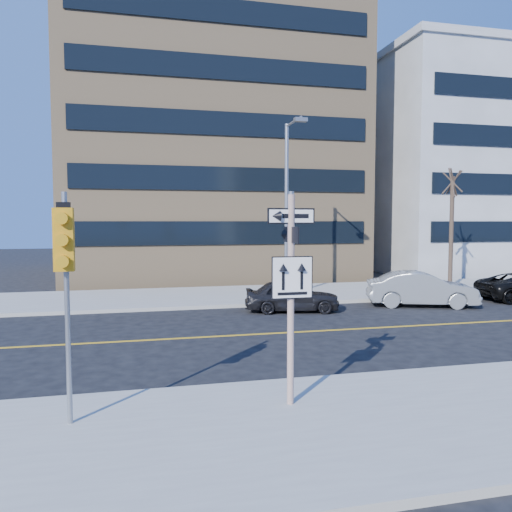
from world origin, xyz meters
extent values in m
plane|color=black|center=(0.00, 0.00, 0.00)|extent=(120.00, 120.00, 0.00)
cylinder|color=silver|center=(0.00, -2.50, 2.15)|extent=(0.13, 0.13, 4.00)
cylinder|color=gray|center=(0.00, -2.50, 4.18)|extent=(0.10, 0.10, 0.06)
cube|color=black|center=(0.00, -2.50, 3.75)|extent=(0.92, 0.03, 0.30)
cube|color=black|center=(0.00, -2.50, 3.40)|extent=(0.03, 0.92, 0.30)
cube|color=white|center=(0.00, -2.58, 2.60)|extent=(0.80, 0.03, 0.80)
cylinder|color=gray|center=(-4.00, -2.50, 2.15)|extent=(0.09, 0.09, 4.00)
cube|color=orange|center=(-4.00, -2.70, 3.35)|extent=(0.32, 0.22, 1.05)
sphere|color=#8C0705|center=(-4.00, -2.82, 3.70)|extent=(0.17, 0.17, 0.17)
sphere|color=black|center=(-4.00, -2.82, 3.35)|extent=(0.17, 0.17, 0.17)
sphere|color=black|center=(-4.00, -2.82, 3.00)|extent=(0.17, 0.17, 0.17)
imported|color=black|center=(3.23, 7.66, 0.65)|extent=(2.23, 4.02, 1.30)
imported|color=gray|center=(9.02, 7.55, 0.75)|extent=(2.99, 4.80, 1.49)
cylinder|color=gray|center=(4.00, 11.00, 4.15)|extent=(0.18, 0.18, 8.00)
cylinder|color=gray|center=(4.00, 10.00, 8.05)|extent=(0.10, 2.20, 0.10)
cube|color=gray|center=(4.00, 9.00, 7.95)|extent=(0.55, 0.30, 0.16)
cylinder|color=#362A20|center=(13.00, 11.30, 3.05)|extent=(0.22, 0.22, 5.80)
cube|color=tan|center=(2.00, 25.00, 9.00)|extent=(18.00, 18.00, 18.00)
cube|color=#9A9D9F|center=(24.00, 24.00, 7.50)|extent=(20.00, 16.00, 15.00)
camera|label=1|loc=(-2.81, -11.46, 3.65)|focal=35.00mm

